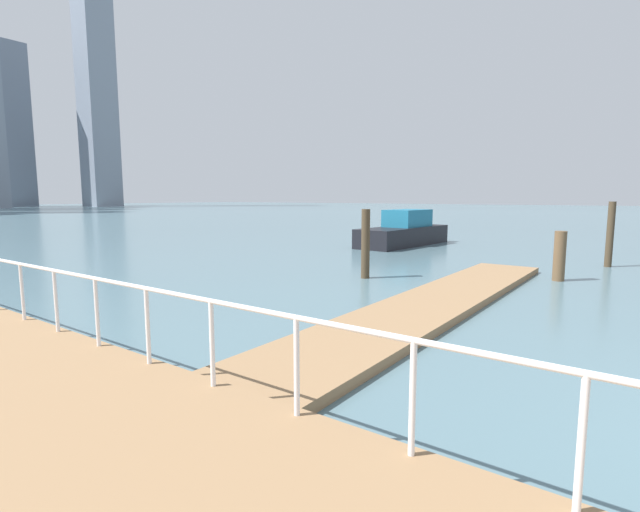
{
  "coord_description": "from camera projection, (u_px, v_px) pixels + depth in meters",
  "views": [
    {
      "loc": [
        -6.77,
        2.47,
        2.68
      ],
      "look_at": [
        1.57,
        8.5,
        1.36
      ],
      "focal_mm": 26.17,
      "sensor_mm": 36.0,
      "label": 1
    }
  ],
  "objects": [
    {
      "name": "ground_plane",
      "position": [
        22.0,
        275.0,
        15.97
      ],
      "size": [
        300.0,
        300.0,
        0.0
      ],
      "primitive_type": "plane",
      "color": "slate"
    },
    {
      "name": "dock_piling_3",
      "position": [
        560.0,
        256.0,
        14.79
      ],
      "size": [
        0.36,
        0.36,
        1.59
      ],
      "primitive_type": "cylinder",
      "color": "brown",
      "rests_on": "ground_plane"
    },
    {
      "name": "dock_piling_0",
      "position": [
        366.0,
        244.0,
        15.23
      ],
      "size": [
        0.28,
        0.28,
        2.27
      ],
      "primitive_type": "cylinder",
      "color": "#473826",
      "rests_on": "ground_plane"
    },
    {
      "name": "skyline_tower_5",
      "position": [
        7.0,
        126.0,
        119.98
      ],
      "size": [
        8.35,
        9.91,
        41.09
      ],
      "primitive_type": "cube",
      "rotation": [
        0.0,
        0.0,
        0.02
      ],
      "color": "slate",
      "rests_on": "ground_plane"
    },
    {
      "name": "floating_dock",
      "position": [
        431.0,
        305.0,
        11.22
      ],
      "size": [
        14.41,
        2.0,
        0.18
      ],
      "primitive_type": "cube",
      "color": "#93704C",
      "rests_on": "ground_plane"
    },
    {
      "name": "skyline_tower_6",
      "position": [
        96.0,
        73.0,
        120.13
      ],
      "size": [
        7.92,
        6.99,
        68.68
      ],
      "primitive_type": "cube",
      "rotation": [
        0.0,
        0.0,
        0.04
      ],
      "color": "gray",
      "rests_on": "ground_plane"
    },
    {
      "name": "moored_boat_1",
      "position": [
        404.0,
        232.0,
        25.68
      ],
      "size": [
        6.87,
        2.55,
        1.95
      ],
      "color": "black",
      "rests_on": "ground_plane"
    },
    {
      "name": "boardwalk_railing",
      "position": [
        177.0,
        313.0,
        5.92
      ],
      "size": [
        0.06,
        24.73,
        1.08
      ],
      "color": "white",
      "rests_on": "boardwalk"
    },
    {
      "name": "dock_piling_1",
      "position": [
        610.0,
        234.0,
        17.65
      ],
      "size": [
        0.26,
        0.26,
        2.49
      ],
      "primitive_type": "cylinder",
      "color": "#473826",
      "rests_on": "ground_plane"
    }
  ]
}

